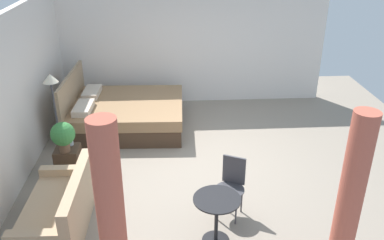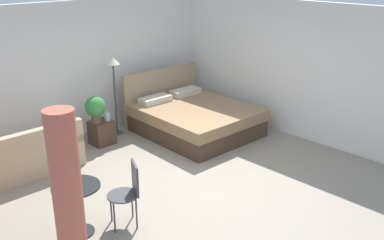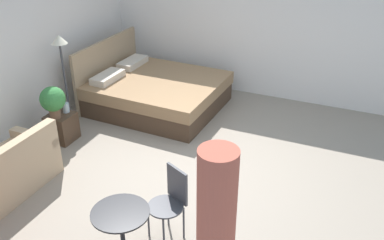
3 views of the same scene
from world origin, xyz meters
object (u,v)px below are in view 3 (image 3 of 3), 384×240
bed (155,92)px  floor_lamp (61,56)px  nightstand (62,127)px  couch (0,177)px  balcony_table (122,228)px  vase (66,108)px  cafe_chair_near_window (171,197)px  potted_plant (53,100)px

bed → floor_lamp: 1.84m
bed → nightstand: 1.88m
couch → balcony_table: (-0.37, -2.11, 0.19)m
bed → vase: bed is taller
couch → vase: couch is taller
couch → vase: bearing=5.9°
floor_lamp → cafe_chair_near_window: 3.43m
bed → potted_plant: (-1.79, 0.82, 0.45)m
nightstand → balcony_table: size_ratio=0.66×
vase → floor_lamp: 0.86m
floor_lamp → nightstand: bearing=-154.8°
nightstand → vase: (0.12, -0.04, 0.31)m
couch → cafe_chair_near_window: bearing=-84.4°
bed → nightstand: bed is taller
nightstand → vase: vase is taller
nightstand → cafe_chair_near_window: (-1.26, -2.60, 0.30)m
cafe_chair_near_window → bed: bearing=31.1°
floor_lamp → potted_plant: bearing=-158.4°
nightstand → floor_lamp: (0.52, 0.24, 1.02)m
nightstand → vase: bearing=-16.4°
bed → floor_lamp: bearing=137.9°
vase → cafe_chair_near_window: size_ratio=0.17×
nightstand → bed: bearing=-25.8°
potted_plant → couch: bearing=-171.8°
couch → floor_lamp: floor_lamp is taller
couch → vase: (1.61, 0.17, 0.25)m
vase → balcony_table: balcony_table is taller
bed → potted_plant: 2.02m
bed → couch: bearing=169.1°
vase → cafe_chair_near_window: bearing=-118.3°
vase → balcony_table: (-1.98, -2.28, -0.06)m
couch → nightstand: 1.51m
potted_plant → nightstand: bearing=0.3°
nightstand → cafe_chair_near_window: cafe_chair_near_window is taller
balcony_table → cafe_chair_near_window: cafe_chair_near_window is taller
bed → couch: (-3.19, 0.61, -0.02)m
couch → floor_lamp: 2.27m
vase → balcony_table: 3.02m
bed → potted_plant: bed is taller
nightstand → vase: size_ratio=2.94×
couch → potted_plant: (1.39, 0.20, 0.48)m
potted_plant → cafe_chair_near_window: 2.85m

